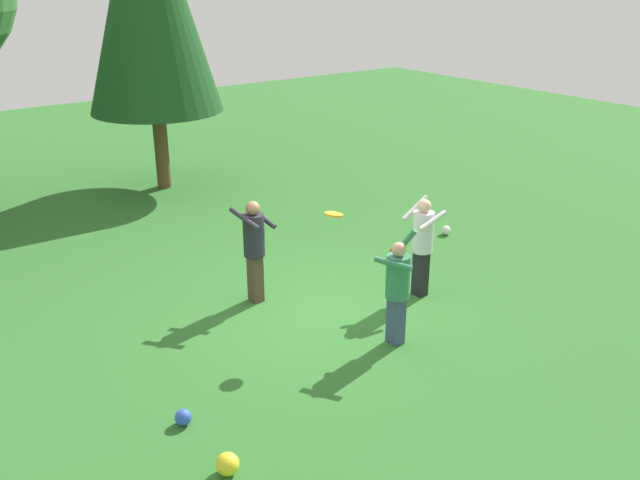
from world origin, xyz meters
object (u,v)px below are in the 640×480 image
object	(u,v)px
ball_yellow	(228,464)
ball_white	(446,230)
person_bystander	(422,239)
person_thrower	(397,284)
ball_red	(396,253)
person_catcher	(254,243)
ball_blue	(183,417)
frisbee	(334,214)

from	to	relation	value
ball_yellow	ball_white	distance (m)	7.93
person_bystander	ball_yellow	xyz separation A→B (m)	(-4.72, -1.92, -0.86)
person_bystander	ball_white	distance (m)	3.01
person_thrower	person_bystander	size ratio (longest dim) A/B	1.04
ball_white	ball_red	distance (m)	1.71
ball_yellow	ball_white	bearing A→B (deg)	26.85
ball_white	ball_red	bearing A→B (deg)	-168.39
person_catcher	ball_blue	world-z (taller)	person_catcher
frisbee	ball_white	world-z (taller)	frisbee
person_thrower	ball_white	distance (m)	4.62
ball_blue	ball_white	world-z (taller)	ball_blue
ball_yellow	ball_blue	distance (m)	1.07
ball_blue	ball_red	xyz separation A→B (m)	(5.40, 2.17, 0.03)
ball_yellow	person_thrower	bearing A→B (deg)	16.75
ball_blue	ball_red	world-z (taller)	ball_red
person_bystander	frisbee	distance (m)	2.01
person_bystander	frisbee	world-z (taller)	frisbee
person_bystander	ball_blue	world-z (taller)	person_bystander
person_thrower	frisbee	xyz separation A→B (m)	(-0.44, 0.90, 0.88)
person_thrower	ball_red	bearing A→B (deg)	-69.06
person_thrower	person_bystander	world-z (taller)	person_thrower
person_catcher	person_thrower	bearing A→B (deg)	3.41
ball_white	ball_blue	bearing A→B (deg)	-160.44
person_catcher	ball_yellow	distance (m)	4.24
person_bystander	ball_white	bearing A→B (deg)	-145.51
person_catcher	person_bystander	bearing A→B (deg)	40.33
ball_yellow	ball_red	size ratio (longest dim) A/B	0.95
ball_red	ball_yellow	bearing A→B (deg)	-149.07
person_bystander	ball_red	xyz separation A→B (m)	(0.68, 1.31, -0.85)
ball_yellow	frisbee	bearing A→B (deg)	33.39
person_bystander	ball_red	world-z (taller)	person_bystander
ball_blue	person_thrower	bearing A→B (deg)	-1.13
ball_blue	ball_white	bearing A→B (deg)	19.56
frisbee	person_catcher	bearing A→B (deg)	107.67
frisbee	ball_white	distance (m)	4.82
person_catcher	ball_yellow	size ratio (longest dim) A/B	6.67
ball_red	ball_white	bearing A→B (deg)	11.61
frisbee	ball_white	size ratio (longest dim) A/B	1.47
person_catcher	ball_red	size ratio (longest dim) A/B	6.36
person_thrower	ball_white	size ratio (longest dim) A/B	9.06
person_thrower	ball_yellow	size ratio (longest dim) A/B	6.75
ball_white	person_catcher	bearing A→B (deg)	-177.25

